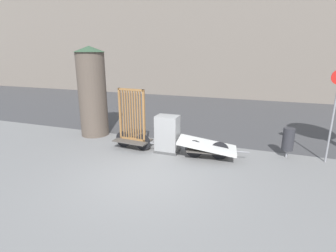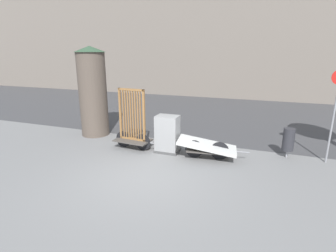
{
  "view_description": "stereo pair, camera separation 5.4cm",
  "coord_description": "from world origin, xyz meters",
  "px_view_note": "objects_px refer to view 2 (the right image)",
  "views": [
    {
      "loc": [
        2.87,
        -6.09,
        3.37
      ],
      "look_at": [
        0.0,
        1.9,
        0.98
      ],
      "focal_mm": 28.0,
      "sensor_mm": 36.0,
      "label": 1
    },
    {
      "loc": [
        2.92,
        -6.07,
        3.37
      ],
      "look_at": [
        0.0,
        1.9,
        0.98
      ],
      "focal_mm": 28.0,
      "sensor_mm": 36.0,
      "label": 2
    }
  ],
  "objects_px": {
    "utility_cabinet": "(167,135)",
    "trash_bin": "(289,140)",
    "bike_cart_with_mattress": "(207,147)",
    "advertising_column": "(93,91)",
    "bike_cart_with_bedframe": "(133,129)",
    "sign_post": "(335,106)"
  },
  "relations": [
    {
      "from": "trash_bin",
      "to": "utility_cabinet",
      "type": "bearing_deg",
      "value": -167.52
    },
    {
      "from": "utility_cabinet",
      "to": "advertising_column",
      "type": "distance_m",
      "value": 3.87
    },
    {
      "from": "utility_cabinet",
      "to": "trash_bin",
      "type": "distance_m",
      "value": 3.99
    },
    {
      "from": "utility_cabinet",
      "to": "sign_post",
      "type": "xyz_separation_m",
      "value": [
        5.05,
        0.86,
        1.22
      ]
    },
    {
      "from": "bike_cart_with_mattress",
      "to": "utility_cabinet",
      "type": "relative_size",
      "value": 1.79
    },
    {
      "from": "bike_cart_with_bedframe",
      "to": "sign_post",
      "type": "relative_size",
      "value": 0.73
    },
    {
      "from": "advertising_column",
      "to": "bike_cart_with_bedframe",
      "type": "bearing_deg",
      "value": -23.45
    },
    {
      "from": "bike_cart_with_bedframe",
      "to": "advertising_column",
      "type": "distance_m",
      "value": 2.73
    },
    {
      "from": "trash_bin",
      "to": "sign_post",
      "type": "relative_size",
      "value": 0.34
    },
    {
      "from": "bike_cart_with_bedframe",
      "to": "advertising_column",
      "type": "relative_size",
      "value": 0.6
    },
    {
      "from": "utility_cabinet",
      "to": "trash_bin",
      "type": "xyz_separation_m",
      "value": [
        3.9,
        0.86,
        0.02
      ]
    },
    {
      "from": "utility_cabinet",
      "to": "bike_cart_with_bedframe",
      "type": "bearing_deg",
      "value": -174.07
    },
    {
      "from": "bike_cart_with_bedframe",
      "to": "sign_post",
      "type": "xyz_separation_m",
      "value": [
        6.32,
        0.99,
        1.09
      ]
    },
    {
      "from": "sign_post",
      "to": "advertising_column",
      "type": "height_order",
      "value": "advertising_column"
    },
    {
      "from": "bike_cart_with_bedframe",
      "to": "utility_cabinet",
      "type": "relative_size",
      "value": 1.68
    },
    {
      "from": "bike_cart_with_bedframe",
      "to": "trash_bin",
      "type": "xyz_separation_m",
      "value": [
        5.17,
        1.0,
        -0.11
      ]
    },
    {
      "from": "advertising_column",
      "to": "trash_bin",
      "type": "bearing_deg",
      "value": 0.0
    },
    {
      "from": "bike_cart_with_bedframe",
      "to": "trash_bin",
      "type": "relative_size",
      "value": 2.17
    },
    {
      "from": "trash_bin",
      "to": "advertising_column",
      "type": "xyz_separation_m",
      "value": [
        -7.47,
        -0.0,
        1.21
      ]
    },
    {
      "from": "trash_bin",
      "to": "advertising_column",
      "type": "relative_size",
      "value": 0.28
    },
    {
      "from": "bike_cart_with_bedframe",
      "to": "advertising_column",
      "type": "xyz_separation_m",
      "value": [
        -2.29,
        1.0,
        1.1
      ]
    },
    {
      "from": "utility_cabinet",
      "to": "sign_post",
      "type": "bearing_deg",
      "value": 9.64
    }
  ]
}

